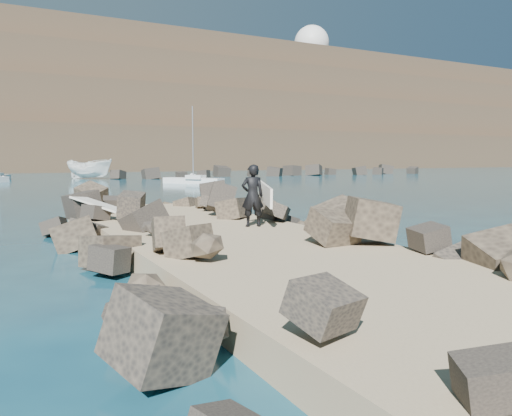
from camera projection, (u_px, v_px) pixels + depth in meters
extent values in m
plane|color=#0F384C|center=(239.00, 259.00, 13.64)|extent=(800.00, 800.00, 0.00)
cube|color=#8C7759|center=(276.00, 262.00, 11.86)|extent=(6.00, 26.00, 0.60)
cube|color=black|center=(150.00, 261.00, 10.92)|extent=(2.60, 22.00, 1.00)
cube|color=black|center=(358.00, 241.00, 13.63)|extent=(2.60, 22.00, 1.00)
cube|color=black|center=(286.00, 172.00, 78.25)|extent=(52.00, 4.00, 1.20)
cube|color=#2D4919|center=(45.00, 116.00, 157.34)|extent=(360.00, 140.00, 32.00)
cube|color=silver|center=(98.00, 207.00, 17.56)|extent=(1.72, 2.08, 0.07)
imported|color=white|center=(90.00, 169.00, 66.91)|extent=(6.69, 6.98, 2.72)
imported|color=black|center=(253.00, 196.00, 15.69)|extent=(0.81, 0.63, 1.96)
cube|color=white|center=(265.00, 194.00, 15.90)|extent=(0.90, 2.31, 0.77)
cylinder|color=white|center=(311.00, 71.00, 189.35)|extent=(8.72, 8.72, 7.63)
sphere|color=silver|center=(312.00, 43.00, 188.33)|extent=(13.08, 13.08, 13.08)
cube|color=silver|center=(193.00, 181.00, 54.28)|extent=(5.33, 6.64, 0.80)
cylinder|color=gray|center=(193.00, 142.00, 53.86)|extent=(0.12, 0.12, 7.75)
cube|color=silver|center=(196.00, 177.00, 53.62)|extent=(2.06, 2.26, 0.44)
cube|color=white|center=(6.00, 59.00, 155.31)|extent=(8.00, 6.00, 3.50)
cube|color=white|center=(132.00, 59.00, 156.68)|extent=(12.00, 7.00, 4.00)
cube|color=white|center=(219.00, 75.00, 183.61)|extent=(6.00, 6.00, 3.00)
cube|color=white|center=(294.00, 68.00, 175.27)|extent=(5.00, 5.00, 5.00)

